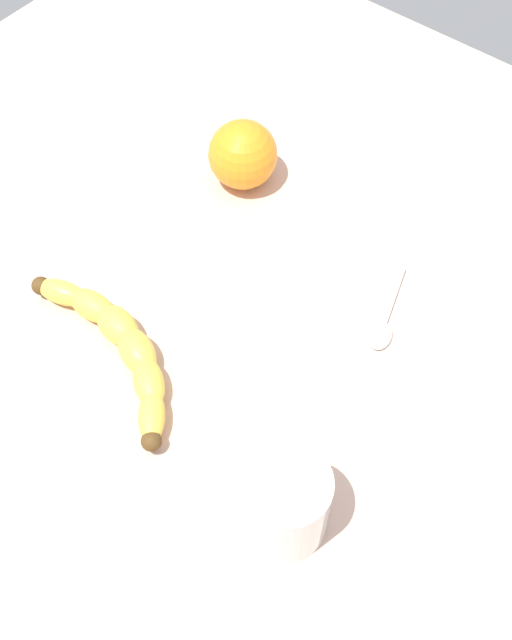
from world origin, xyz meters
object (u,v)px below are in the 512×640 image
at_px(banana, 118,344).
at_px(orange_fruit, 243,155).
at_px(teaspoon, 382,330).
at_px(smoothie_glass, 285,505).

relative_size(banana, orange_fruit, 2.91).
bearing_deg(banana, teaspoon, -120.83).
xyz_separation_m(banana, teaspoon, (0.19, 0.19, -0.01)).
height_order(banana, teaspoon, banana).
relative_size(smoothie_glass, teaspoon, 0.83).
bearing_deg(teaspoon, banana, -63.96).
xyz_separation_m(smoothie_glass, orange_fruit, (-0.29, 0.30, -0.00)).
distance_m(smoothie_glass, orange_fruit, 0.42).
height_order(orange_fruit, teaspoon, orange_fruit).
distance_m(banana, orange_fruit, 0.27).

